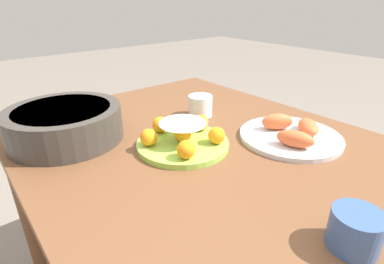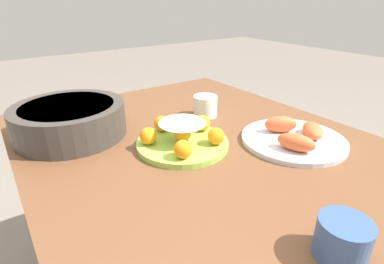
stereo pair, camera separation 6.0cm
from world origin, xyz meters
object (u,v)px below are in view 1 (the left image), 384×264
Objects in this scene: cup_far at (355,230)px; cup_near at (200,106)px; serving_bowl at (65,123)px; seafood_platter at (291,134)px; cake_plate at (183,138)px; dining_table at (201,170)px.

cup_near is at bearing -17.72° from cup_far.
serving_bowl reaches higher than seafood_platter.
serving_bowl reaches higher than cup_far.
cake_plate is 3.11× the size of cup_near.
cup_near is 0.98× the size of cup_far.
dining_table is at bearing 55.55° from seafood_platter.
cake_plate is 0.80× the size of serving_bowl.
dining_table is 3.63× the size of serving_bowl.
dining_table is at bearing -132.83° from serving_bowl.
cake_plate reaches higher than cup_near.
serving_bowl is 1.09× the size of seafood_platter.
dining_table is at bearing -105.84° from cake_plate.
dining_table is 14.11× the size of cup_near.
seafood_platter is (-0.15, -0.23, 0.11)m from dining_table.
cake_plate reaches higher than dining_table.
serving_bowl reaches higher than cup_near.
cup_near is 0.67m from cup_far.
cake_plate is 0.35m from serving_bowl.
cup_near is (0.15, -0.20, 0.01)m from cake_plate.
cake_plate is at bearing 74.16° from dining_table.
dining_table is at bearing -7.50° from cup_far.
cup_far reaches higher than dining_table.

